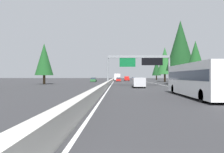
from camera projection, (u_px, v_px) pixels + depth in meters
The scene contains 17 objects.
ground_plane at pixel (112, 83), 62.44m from camera, with size 320.00×320.00×0.00m, color #2D2D30.
median_barrier at pixel (112, 80), 82.44m from camera, with size 180.00×0.56×0.90m, color #ADAAA3.
shoulder_stripe_right at pixel (146, 82), 72.15m from camera, with size 160.00×0.16×0.01m, color silver.
shoulder_stripe_median at pixel (113, 82), 72.43m from camera, with size 160.00×0.16×0.01m, color silver.
sign_gantry_overhead at pixel (139, 62), 42.37m from camera, with size 0.50×12.68×6.14m.
bus_far_left at pixel (197, 79), 19.64m from camera, with size 11.50×2.55×3.10m.
minivan_mid_center at pixel (138, 82), 36.08m from camera, with size 5.00×1.95×1.69m.
sedan_far_center at pixel (118, 80), 78.96m from camera, with size 4.40×1.80×1.47m.
sedan_mid_right at pixel (134, 79), 98.13m from camera, with size 4.40×1.80×1.47m.
box_truck_near_center at pixel (117, 77), 87.17m from camera, with size 8.50×2.40×2.95m.
pickup_distant_b at pixel (127, 79), 88.10m from camera, with size 5.60×2.00×1.86m.
oncoming_near at pixel (94, 80), 71.94m from camera, with size 4.40×1.80×1.47m.
conifer_right_near at pixel (195, 58), 42.00m from camera, with size 3.98×3.98×9.04m.
conifer_right_mid at pixel (180, 46), 49.12m from camera, with size 6.58×6.58×14.96m.
conifer_right_far at pixel (165, 61), 72.08m from camera, with size 5.25×5.25×11.92m.
conifer_right_distant at pixel (157, 68), 109.46m from camera, with size 4.62×4.62×10.50m.
conifer_left_near at pixel (44, 59), 51.29m from camera, with size 4.38×4.38×9.95m.
Camera 1 is at (-2.41, -1.58, 1.95)m, focal length 33.83 mm.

